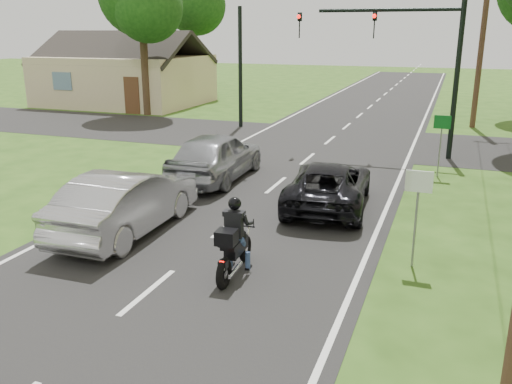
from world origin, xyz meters
TOP-DOWN VIEW (x-y plane):
  - ground at (0.00, 0.00)m, footprint 140.00×140.00m
  - road at (0.00, 10.00)m, footprint 8.00×100.00m
  - cross_road at (0.00, 16.00)m, footprint 60.00×7.00m
  - motorcycle_rider at (1.28, 1.30)m, footprint 0.55×1.96m
  - dark_suv at (2.09, 6.41)m, footprint 2.58×4.82m
  - silver_sedan at (-2.16, 2.69)m, footprint 1.74×4.78m
  - silver_suv at (-2.12, 7.99)m, footprint 2.06×4.88m
  - traffic_signal at (3.34, 14.00)m, footprint 6.38×0.44m
  - signal_pole_far at (-5.20, 18.00)m, footprint 0.20×0.20m
  - utility_pole_far at (6.20, 22.00)m, footprint 1.60×0.28m
  - sign_white at (4.70, 2.98)m, footprint 0.55×0.07m
  - sign_green at (4.90, 10.98)m, footprint 0.55×0.07m
  - house at (-16.00, 24.00)m, footprint 10.20×8.00m

SIDE VIEW (x-z plane):
  - ground at x=0.00m, z-range 0.00..0.00m
  - cross_road at x=0.00m, z-range 0.00..0.01m
  - road at x=0.00m, z-range 0.00..0.01m
  - dark_suv at x=2.09m, z-range 0.01..1.30m
  - motorcycle_rider at x=1.28m, z-range -0.18..1.51m
  - silver_sedan at x=-2.16m, z-range 0.01..1.58m
  - silver_suv at x=-2.12m, z-range 0.01..1.66m
  - sign_white at x=4.70m, z-range 0.54..2.66m
  - sign_green at x=4.90m, z-range 0.54..2.66m
  - house at x=-16.00m, z-range -0.65..4.19m
  - signal_pole_far at x=-5.20m, z-range 0.00..6.00m
  - traffic_signal at x=3.34m, z-range 1.14..7.14m
  - utility_pole_far at x=6.20m, z-range 0.08..10.08m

